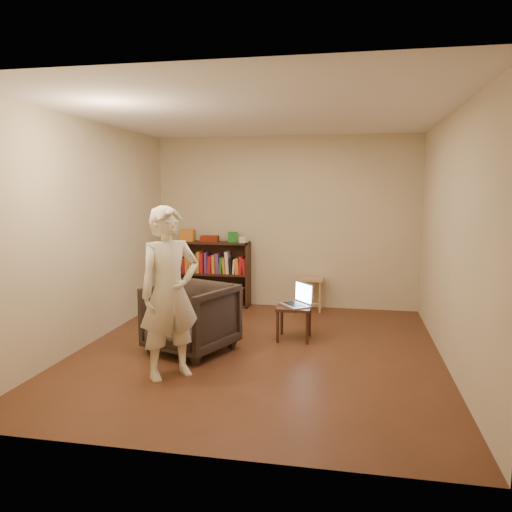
% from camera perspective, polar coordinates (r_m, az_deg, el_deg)
% --- Properties ---
extents(floor, '(4.50, 4.50, 0.00)m').
position_cam_1_polar(floor, '(5.71, 0.19, -10.84)').
color(floor, '#432A15').
rests_on(floor, ground).
extents(ceiling, '(4.50, 4.50, 0.00)m').
position_cam_1_polar(ceiling, '(5.46, 0.20, 15.96)').
color(ceiling, white).
rests_on(ceiling, wall_back).
extents(wall_back, '(4.00, 0.00, 4.00)m').
position_cam_1_polar(wall_back, '(7.65, 3.36, 3.84)').
color(wall_back, '#BDB28F').
rests_on(wall_back, floor).
extents(wall_left, '(0.00, 4.50, 4.50)m').
position_cam_1_polar(wall_left, '(6.13, -18.52, 2.49)').
color(wall_left, '#BDB28F').
rests_on(wall_left, floor).
extents(wall_right, '(0.00, 4.50, 4.50)m').
position_cam_1_polar(wall_right, '(5.43, 21.42, 1.72)').
color(wall_right, '#BDB28F').
rests_on(wall_right, floor).
extents(bookshelf, '(1.20, 0.30, 1.00)m').
position_cam_1_polar(bookshelf, '(7.83, -5.07, -2.43)').
color(bookshelf, black).
rests_on(bookshelf, floor).
extents(box_yellow, '(0.23, 0.18, 0.18)m').
position_cam_1_polar(box_yellow, '(7.87, -7.87, 2.35)').
color(box_yellow, orange).
rests_on(box_yellow, bookshelf).
extents(red_cloth, '(0.29, 0.23, 0.09)m').
position_cam_1_polar(red_cloth, '(7.75, -5.33, 1.98)').
color(red_cloth, maroon).
rests_on(red_cloth, bookshelf).
extents(box_green, '(0.18, 0.18, 0.15)m').
position_cam_1_polar(box_green, '(7.67, -2.66, 2.17)').
color(box_green, '#1F7725').
rests_on(box_green, bookshelf).
extents(box_white, '(0.13, 0.13, 0.09)m').
position_cam_1_polar(box_white, '(7.59, -1.42, 1.87)').
color(box_white, silver).
rests_on(box_white, bookshelf).
extents(stool, '(0.34, 0.34, 0.50)m').
position_cam_1_polar(stool, '(7.50, 6.38, -3.21)').
color(stool, '#A67450').
rests_on(stool, floor).
extents(armchair, '(1.08, 1.09, 0.77)m').
position_cam_1_polar(armchair, '(5.64, -7.47, -7.04)').
color(armchair, '#2B231C').
rests_on(armchair, floor).
extents(side_table, '(0.40, 0.40, 0.41)m').
position_cam_1_polar(side_table, '(6.07, 4.38, -6.35)').
color(side_table, black).
rests_on(side_table, floor).
extents(laptop, '(0.45, 0.46, 0.28)m').
position_cam_1_polar(laptop, '(6.07, 4.81, -5.07)').
color(laptop, silver).
rests_on(laptop, side_table).
extents(person, '(0.71, 0.70, 1.66)m').
position_cam_1_polar(person, '(4.84, -9.84, -4.17)').
color(person, beige).
rests_on(person, floor).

